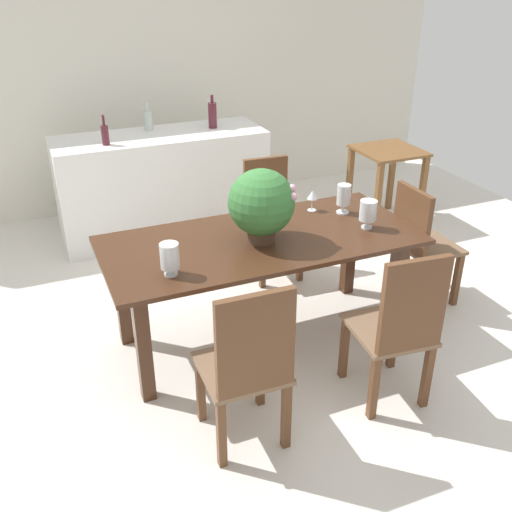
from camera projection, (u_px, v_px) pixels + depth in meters
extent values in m
plane|color=silver|center=(249.00, 320.00, 4.27)|extent=(7.04, 7.04, 0.00)
cube|color=silver|center=(149.00, 77.00, 5.81)|extent=(6.40, 0.10, 2.60)
cube|color=#422616|center=(261.00, 240.00, 3.74)|extent=(2.03, 0.92, 0.03)
cube|color=#422616|center=(144.00, 347.00, 3.36)|extent=(0.08, 0.08, 0.74)
cube|color=#422616|center=(397.00, 288.00, 3.96)|extent=(0.08, 0.08, 0.74)
cube|color=#422616|center=(122.00, 295.00, 3.88)|extent=(0.08, 0.08, 0.74)
cube|color=#422616|center=(349.00, 250.00, 4.48)|extent=(0.08, 0.08, 0.74)
cube|color=brown|center=(260.00, 374.00, 3.38)|extent=(0.04, 0.04, 0.43)
cube|color=brown|center=(201.00, 389.00, 3.26)|extent=(0.04, 0.04, 0.43)
cube|color=brown|center=(286.00, 415.00, 3.08)|extent=(0.04, 0.04, 0.43)
cube|color=brown|center=(221.00, 433.00, 2.96)|extent=(0.04, 0.04, 0.43)
cube|color=brown|center=(242.00, 368.00, 3.07)|extent=(0.44, 0.45, 0.03)
cube|color=brown|center=(256.00, 344.00, 2.77)|extent=(0.40, 0.05, 0.55)
cube|color=brown|center=(262.00, 263.00, 4.61)|extent=(0.05, 0.05, 0.43)
cube|color=brown|center=(300.00, 256.00, 4.71)|extent=(0.05, 0.05, 0.43)
cube|color=brown|center=(248.00, 244.00, 4.90)|extent=(0.05, 0.05, 0.43)
cube|color=brown|center=(283.00, 239.00, 5.00)|extent=(0.05, 0.05, 0.43)
cube|color=brown|center=(274.00, 225.00, 4.70)|extent=(0.42, 0.45, 0.03)
cube|color=brown|center=(265.00, 187.00, 4.74)|extent=(0.37, 0.06, 0.49)
cube|color=brown|center=(393.00, 338.00, 3.70)|extent=(0.05, 0.05, 0.43)
cube|color=brown|center=(344.00, 348.00, 3.61)|extent=(0.05, 0.05, 0.43)
cube|color=brown|center=(427.00, 376.00, 3.37)|extent=(0.05, 0.05, 0.43)
cube|color=brown|center=(374.00, 387.00, 3.28)|extent=(0.05, 0.05, 0.43)
cube|color=brown|center=(388.00, 330.00, 3.38)|extent=(0.46, 0.50, 0.03)
cube|color=brown|center=(414.00, 306.00, 3.07)|extent=(0.38, 0.08, 0.55)
cube|color=brown|center=(457.00, 279.00, 4.37)|extent=(0.04, 0.04, 0.43)
cube|color=brown|center=(428.00, 260.00, 4.66)|extent=(0.04, 0.04, 0.43)
cube|color=brown|center=(420.00, 288.00, 4.26)|extent=(0.04, 0.04, 0.43)
cube|color=brown|center=(393.00, 267.00, 4.55)|extent=(0.04, 0.04, 0.43)
cube|color=brown|center=(428.00, 246.00, 4.35)|extent=(0.41, 0.43, 0.03)
cube|color=brown|center=(412.00, 220.00, 4.18)|extent=(0.04, 0.39, 0.47)
cylinder|color=#4C3828|center=(261.00, 233.00, 3.68)|extent=(0.18, 0.18, 0.10)
sphere|color=#387538|center=(261.00, 202.00, 3.59)|extent=(0.42, 0.42, 0.42)
sphere|color=#DB9EB2|center=(269.00, 209.00, 3.47)|extent=(0.05, 0.05, 0.05)
sphere|color=#DB9EB2|center=(293.00, 197.00, 3.51)|extent=(0.05, 0.05, 0.05)
sphere|color=#DB9EB2|center=(254.00, 189.00, 3.67)|extent=(0.05, 0.05, 0.05)
sphere|color=#DB9EB2|center=(292.00, 188.00, 3.53)|extent=(0.05, 0.05, 0.05)
sphere|color=#DB9EB2|center=(285.00, 207.00, 3.65)|extent=(0.06, 0.06, 0.06)
sphere|color=#DB9EB2|center=(235.00, 193.00, 3.61)|extent=(0.04, 0.04, 0.04)
cylinder|color=silver|center=(367.00, 227.00, 3.87)|extent=(0.07, 0.07, 0.01)
cylinder|color=silver|center=(367.00, 223.00, 3.86)|extent=(0.02, 0.02, 0.05)
cylinder|color=silver|center=(368.00, 210.00, 3.82)|extent=(0.11, 0.11, 0.14)
cylinder|color=silver|center=(171.00, 274.00, 3.31)|extent=(0.08, 0.08, 0.01)
cylinder|color=silver|center=(171.00, 270.00, 3.30)|extent=(0.03, 0.03, 0.03)
cylinder|color=silver|center=(170.00, 256.00, 3.25)|extent=(0.11, 0.11, 0.15)
cylinder|color=silver|center=(342.00, 212.00, 4.10)|extent=(0.09, 0.09, 0.01)
cylinder|color=silver|center=(343.00, 208.00, 4.09)|extent=(0.02, 0.02, 0.05)
cylinder|color=silver|center=(344.00, 195.00, 4.04)|extent=(0.10, 0.10, 0.14)
cylinder|color=silver|center=(312.00, 210.00, 4.14)|extent=(0.06, 0.06, 0.00)
cylinder|color=silver|center=(312.00, 204.00, 4.12)|extent=(0.01, 0.01, 0.08)
cone|color=silver|center=(312.00, 195.00, 4.09)|extent=(0.07, 0.07, 0.06)
cube|color=white|center=(163.00, 185.00, 5.44)|extent=(1.90, 0.65, 0.95)
cylinder|color=#B2BFB7|center=(148.00, 121.00, 5.30)|extent=(0.08, 0.08, 0.18)
cylinder|color=#B2BFB7|center=(147.00, 106.00, 5.24)|extent=(0.03, 0.03, 0.09)
cylinder|color=#511E28|center=(105.00, 135.00, 4.89)|extent=(0.06, 0.06, 0.16)
cylinder|color=#511E28|center=(103.00, 120.00, 4.83)|extent=(0.02, 0.02, 0.09)
cylinder|color=#511E28|center=(212.00, 115.00, 5.36)|extent=(0.08, 0.08, 0.23)
cylinder|color=#511E28|center=(212.00, 99.00, 5.29)|extent=(0.03, 0.03, 0.07)
cube|color=brown|center=(389.00, 151.00, 5.54)|extent=(0.58, 0.59, 0.02)
cube|color=brown|center=(378.00, 200.00, 5.42)|extent=(0.05, 0.05, 0.72)
cube|color=brown|center=(422.00, 192.00, 5.59)|extent=(0.05, 0.05, 0.72)
cube|color=brown|center=(349.00, 182.00, 5.83)|extent=(0.05, 0.05, 0.72)
cube|color=brown|center=(391.00, 176.00, 6.00)|extent=(0.05, 0.05, 0.72)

